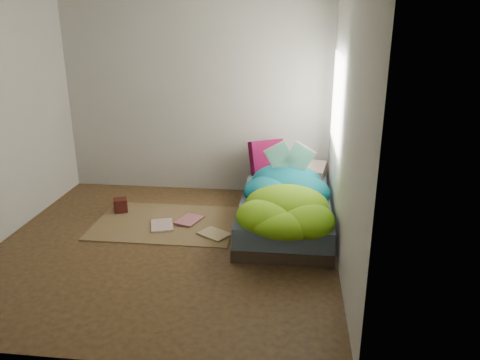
# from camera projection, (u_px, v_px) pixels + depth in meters

# --- Properties ---
(ground) EXTENTS (3.50, 3.50, 0.00)m
(ground) POSITION_uv_depth(u_px,v_px,m) (166.00, 246.00, 4.87)
(ground) COLOR #3E2418
(ground) RESTS_ON ground
(room_walls) EXTENTS (3.54, 3.54, 2.62)m
(room_walls) POSITION_uv_depth(u_px,v_px,m) (158.00, 88.00, 4.34)
(room_walls) COLOR #B4B0AB
(room_walls) RESTS_ON ground
(bed) EXTENTS (1.00, 2.00, 0.34)m
(bed) POSITION_uv_depth(u_px,v_px,m) (285.00, 209.00, 5.36)
(bed) COLOR #33271B
(bed) RESTS_ON ground
(duvet) EXTENTS (0.96, 1.84, 0.34)m
(duvet) POSITION_uv_depth(u_px,v_px,m) (286.00, 188.00, 5.04)
(duvet) COLOR #076370
(duvet) RESTS_ON bed
(rug) EXTENTS (1.60, 1.10, 0.01)m
(rug) POSITION_uv_depth(u_px,v_px,m) (165.00, 223.00, 5.40)
(rug) COLOR brown
(rug) RESTS_ON ground
(pillow_floral) EXTENTS (0.63, 0.46, 0.13)m
(pillow_floral) POSITION_uv_depth(u_px,v_px,m) (302.00, 169.00, 6.01)
(pillow_floral) COLOR white
(pillow_floral) RESTS_ON bed
(pillow_magenta) EXTENTS (0.45, 0.32, 0.44)m
(pillow_magenta) POSITION_uv_depth(u_px,v_px,m) (267.00, 157.00, 5.98)
(pillow_magenta) COLOR #510519
(pillow_magenta) RESTS_ON bed
(open_book) EXTENTS (0.47, 0.12, 0.28)m
(open_book) POSITION_uv_depth(u_px,v_px,m) (290.00, 149.00, 5.37)
(open_book) COLOR green
(open_book) RESTS_ON duvet
(wooden_box) EXTENTS (0.21, 0.21, 0.16)m
(wooden_box) POSITION_uv_depth(u_px,v_px,m) (120.00, 205.00, 5.68)
(wooden_box) COLOR #3D100D
(wooden_box) RESTS_ON rug
(floor_book_a) EXTENTS (0.34, 0.39, 0.03)m
(floor_book_a) POSITION_uv_depth(u_px,v_px,m) (151.00, 226.00, 5.26)
(floor_book_a) COLOR silver
(floor_book_a) RESTS_ON rug
(floor_book_b) EXTENTS (0.34, 0.39, 0.03)m
(floor_book_b) POSITION_uv_depth(u_px,v_px,m) (180.00, 219.00, 5.46)
(floor_book_b) COLOR #CB7585
(floor_book_b) RESTS_ON rug
(floor_book_c) EXTENTS (0.39, 0.37, 0.02)m
(floor_book_c) POSITION_uv_depth(u_px,v_px,m) (207.00, 238.00, 4.99)
(floor_book_c) COLOR #C4B881
(floor_book_c) RESTS_ON rug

